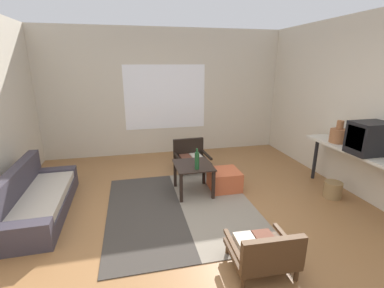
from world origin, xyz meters
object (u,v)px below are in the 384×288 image
coffee_table (193,170)px  console_shelf (355,155)px  ottoman_orange (224,180)px  glass_bottle (197,160)px  armchair_by_window (191,156)px  couch (36,200)px  armchair_striped_foreground (264,252)px  crt_television (369,138)px  wicker_basket (333,190)px  clay_vase (339,135)px

coffee_table → console_shelf: 2.36m
ottoman_orange → glass_bottle: size_ratio=1.49×
armchair_by_window → glass_bottle: glass_bottle is taller
couch → armchair_striped_foreground: size_ratio=2.85×
crt_television → wicker_basket: size_ratio=1.86×
couch → clay_vase: bearing=-2.9°
armchair_by_window → ottoman_orange: size_ratio=1.36×
console_shelf → armchair_striped_foreground: bearing=-151.1°
ottoman_orange → clay_vase: clay_vase is taller
armchair_striped_foreground → glass_bottle: size_ratio=1.99×
clay_vase → ottoman_orange: bearing=167.1°
couch → clay_vase: 4.51m
armchair_by_window → console_shelf: size_ratio=0.37×
crt_television → armchair_by_window: bearing=136.4°
clay_vase → armchair_striped_foreground: bearing=-143.5°
armchair_striped_foreground → console_shelf: bearing=28.9°
coffee_table → glass_bottle: bearing=-86.1°
armchair_striped_foreground → crt_television: bearing=24.5°
couch → glass_bottle: size_ratio=5.69×
armchair_striped_foreground → armchair_by_window: bearing=92.0°
couch → glass_bottle: bearing=-1.1°
crt_television → clay_vase: crt_television is taller
coffee_table → wicker_basket: size_ratio=2.40×
clay_vase → wicker_basket: 0.85m
coffee_table → armchair_striped_foreground: (0.29, -1.80, -0.15)m
clay_vase → couch: bearing=177.1°
crt_television → glass_bottle: 2.36m
couch → glass_bottle: (2.24, -0.04, 0.41)m
crt_television → console_shelf: bearing=89.0°
couch → armchair_striped_foreground: couch is taller
coffee_table → ottoman_orange: 0.57m
armchair_striped_foreground → ottoman_orange: armchair_striped_foreground is taller
glass_bottle → wicker_basket: 2.14m
coffee_table → console_shelf: console_shelf is taller
couch → armchair_by_window: 2.68m
coffee_table → crt_television: 2.49m
console_shelf → glass_bottle: (-2.21, 0.55, -0.10)m
glass_bottle → couch: bearing=178.9°
armchair_striped_foreground → console_shelf: (1.94, 1.07, 0.48)m
coffee_table → armchair_by_window: (0.19, 1.01, -0.13)m
glass_bottle → clay_vase: bearing=-4.8°
wicker_basket → couch: bearing=173.5°
couch → crt_television: crt_television is taller
console_shelf → clay_vase: 0.42m
couch → console_shelf: bearing=-7.6°
armchair_striped_foreground → crt_television: crt_television is taller
console_shelf → crt_television: bearing=-91.0°
crt_television → wicker_basket: bearing=120.3°
couch → glass_bottle: glass_bottle is taller
armchair_by_window → wicker_basket: (1.86, -1.64, -0.13)m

